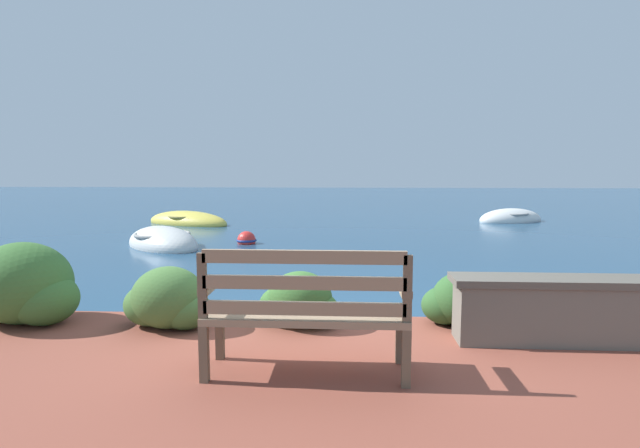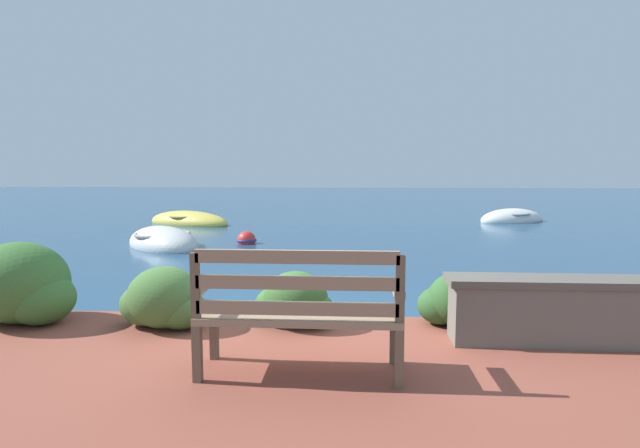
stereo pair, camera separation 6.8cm
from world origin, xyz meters
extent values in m
plane|color=navy|center=(0.00, 0.00, 0.00)|extent=(80.00, 80.00, 0.00)
cube|color=brown|center=(-0.63, -1.20, 0.42)|extent=(0.06, 0.06, 0.40)
cube|color=brown|center=(0.74, -1.20, 0.42)|extent=(0.06, 0.06, 0.40)
cube|color=brown|center=(-0.63, -1.62, 0.42)|extent=(0.06, 0.06, 0.40)
cube|color=brown|center=(0.74, -1.62, 0.42)|extent=(0.06, 0.06, 0.40)
cube|color=#8C755B|center=(0.05, -1.41, 0.65)|extent=(1.43, 0.48, 0.05)
cube|color=#8C755B|center=(0.05, -1.62, 0.75)|extent=(1.36, 0.04, 0.09)
cube|color=#8C755B|center=(0.05, -1.62, 0.93)|extent=(1.36, 0.04, 0.09)
cube|color=#8C755B|center=(0.05, -1.62, 1.10)|extent=(1.36, 0.04, 0.09)
cube|color=brown|center=(-0.63, -1.62, 0.90)|extent=(0.06, 0.04, 0.45)
cube|color=brown|center=(0.74, -1.62, 0.90)|extent=(0.06, 0.04, 0.45)
cube|color=#8C755B|center=(-0.63, -1.41, 0.85)|extent=(0.07, 0.43, 0.05)
cube|color=#8C755B|center=(0.74, -1.41, 0.85)|extent=(0.07, 0.43, 0.05)
cube|color=#666056|center=(2.24, -0.67, 0.47)|extent=(1.93, 0.35, 0.50)
cube|color=#565249|center=(2.24, -0.67, 0.75)|extent=(2.03, 0.39, 0.06)
ellipsoid|color=#38662D|center=(-2.73, -0.41, 0.61)|extent=(0.91, 0.82, 0.77)
ellipsoid|color=#38662D|center=(-2.98, -0.34, 0.49)|extent=(0.68, 0.61, 0.55)
ellipsoid|color=#38662D|center=(-2.50, -0.45, 0.47)|extent=(0.64, 0.57, 0.50)
ellipsoid|color=#426B33|center=(-1.30, -0.47, 0.51)|extent=(0.67, 0.60, 0.57)
ellipsoid|color=#426B33|center=(-1.49, -0.42, 0.42)|extent=(0.50, 0.45, 0.40)
ellipsoid|color=#426B33|center=(-1.14, -0.50, 0.40)|extent=(0.47, 0.42, 0.37)
ellipsoid|color=#38662D|center=(-0.10, -0.34, 0.48)|extent=(0.60, 0.54, 0.51)
ellipsoid|color=#38662D|center=(-0.27, -0.30, 0.40)|extent=(0.45, 0.41, 0.36)
ellipsoid|color=#38662D|center=(0.05, -0.37, 0.39)|extent=(0.42, 0.38, 0.33)
ellipsoid|color=#2D5628|center=(1.43, -0.25, 0.47)|extent=(0.60, 0.54, 0.51)
ellipsoid|color=#2D5628|center=(1.26, -0.21, 0.40)|extent=(0.45, 0.40, 0.36)
ellipsoid|color=#2D5628|center=(1.58, -0.28, 0.38)|extent=(0.42, 0.38, 0.33)
ellipsoid|color=#38662D|center=(2.88, -0.32, 0.40)|extent=(0.45, 0.40, 0.36)
ellipsoid|color=silver|center=(-3.67, 5.60, 0.06)|extent=(2.44, 2.44, 0.78)
torus|color=gray|center=(-3.67, 5.60, 0.27)|extent=(1.67, 1.67, 0.07)
cube|color=#846647|center=(-3.43, 5.36, 0.24)|extent=(0.74, 0.75, 0.04)
cube|color=#846647|center=(-3.87, 5.80, 0.24)|extent=(0.74, 0.75, 0.04)
ellipsoid|color=#DBC64C|center=(-4.58, 10.04, 0.05)|extent=(3.16, 2.34, 0.70)
torus|color=olive|center=(-4.58, 10.04, 0.24)|extent=(1.54, 1.54, 0.07)
cube|color=#846647|center=(-4.18, 9.85, 0.21)|extent=(0.51, 0.87, 0.04)
cube|color=#846647|center=(-4.91, 10.21, 0.21)|extent=(0.51, 0.87, 0.04)
ellipsoid|color=silver|center=(5.51, 11.31, 0.06)|extent=(2.46, 1.82, 0.74)
torus|color=gray|center=(5.51, 11.31, 0.26)|extent=(1.41, 1.41, 0.07)
cube|color=#846647|center=(5.82, 11.44, 0.23)|extent=(0.43, 0.83, 0.04)
cube|color=#846647|center=(5.26, 11.21, 0.23)|extent=(0.43, 0.83, 0.04)
sphere|color=red|center=(-1.96, 6.17, 0.07)|extent=(0.42, 0.42, 0.42)
torus|color=navy|center=(-1.96, 6.17, 0.07)|extent=(0.46, 0.46, 0.05)
camera|label=1|loc=(0.35, -4.86, 1.68)|focal=28.00mm
camera|label=2|loc=(0.42, -4.86, 1.68)|focal=28.00mm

